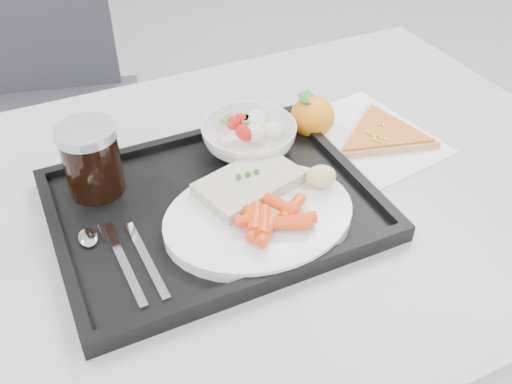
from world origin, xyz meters
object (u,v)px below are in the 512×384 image
(pizza_slice, at_px, (383,134))
(tangerine, at_px, (312,117))
(table, at_px, (237,227))
(dinner_plate, at_px, (259,217))
(tray, at_px, (213,206))
(cola_glass, at_px, (92,158))
(chair, at_px, (51,83))
(salad_bowl, at_px, (249,138))

(pizza_slice, bearing_deg, tangerine, 146.71)
(table, distance_m, dinner_plate, 0.12)
(tray, xyz_separation_m, dinner_plate, (0.04, -0.06, 0.02))
(cola_glass, height_order, tangerine, cola_glass)
(tray, xyz_separation_m, pizza_slice, (0.33, 0.05, 0.00))
(table, bearing_deg, tray, -155.64)
(chair, distance_m, cola_glass, 0.85)
(table, bearing_deg, dinner_plate, -91.03)
(dinner_plate, bearing_deg, pizza_slice, 21.45)
(cola_glass, xyz_separation_m, pizza_slice, (0.47, -0.06, -0.06))
(tray, xyz_separation_m, salad_bowl, (0.10, 0.10, 0.03))
(chair, distance_m, pizza_slice, 1.00)
(tray, relative_size, pizza_slice, 1.78)
(table, distance_m, pizza_slice, 0.30)
(table, height_order, chair, chair)
(salad_bowl, xyz_separation_m, pizza_slice, (0.23, -0.05, -0.03))
(table, relative_size, tangerine, 14.31)
(salad_bowl, bearing_deg, chair, 105.75)
(table, height_order, dinner_plate, dinner_plate)
(cola_glass, xyz_separation_m, tangerine, (0.37, 0.01, -0.04))
(chair, bearing_deg, cola_glass, -91.19)
(chair, distance_m, tangerine, 0.90)
(dinner_plate, bearing_deg, tray, 123.39)
(cola_glass, bearing_deg, pizza_slice, -6.75)
(salad_bowl, bearing_deg, pizza_slice, -12.51)
(chair, bearing_deg, salad_bowl, -74.25)
(chair, relative_size, pizza_slice, 3.68)
(table, bearing_deg, pizza_slice, 5.64)
(dinner_plate, distance_m, cola_glass, 0.26)
(dinner_plate, relative_size, cola_glass, 2.50)
(dinner_plate, bearing_deg, salad_bowl, 69.83)
(table, relative_size, pizza_slice, 4.75)
(tangerine, relative_size, pizza_slice, 0.33)
(table, relative_size, salad_bowl, 7.89)
(cola_glass, relative_size, pizza_slice, 0.43)
(table, distance_m, tray, 0.09)
(cola_glass, distance_m, tangerine, 0.37)
(tangerine, bearing_deg, chair, 114.06)
(pizza_slice, bearing_deg, cola_glass, 173.25)
(table, distance_m, salad_bowl, 0.14)
(tray, distance_m, salad_bowl, 0.15)
(dinner_plate, xyz_separation_m, pizza_slice, (0.29, 0.11, -0.01))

